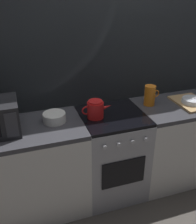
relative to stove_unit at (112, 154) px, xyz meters
name	(u,v)px	position (x,y,z in m)	size (l,w,h in m)	color
ground_plane	(111,188)	(0.00, 0.00, -0.45)	(8.00, 8.00, 0.00)	#47423D
back_wall	(101,73)	(0.00, 0.32, 0.75)	(3.60, 0.05, 2.40)	gray
counter_left	(19,173)	(-0.90, 0.00, 0.00)	(1.20, 0.60, 0.90)	silver
stove_unit	(112,154)	(0.00, 0.00, 0.00)	(0.60, 0.63, 0.90)	#9E9EA3
counter_right	(187,139)	(0.90, 0.00, 0.00)	(1.20, 0.60, 0.90)	silver
kettle	(95,109)	(-0.17, 0.00, 0.53)	(0.28, 0.15, 0.17)	red
mixing_bowl	(54,117)	(-0.54, 0.04, 0.49)	(0.20, 0.20, 0.08)	silver
pitcher	(150,95)	(0.43, 0.09, 0.55)	(0.16, 0.11, 0.20)	orange
dish_pile	(192,102)	(0.85, -0.03, 0.47)	(0.30, 0.40, 0.07)	tan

